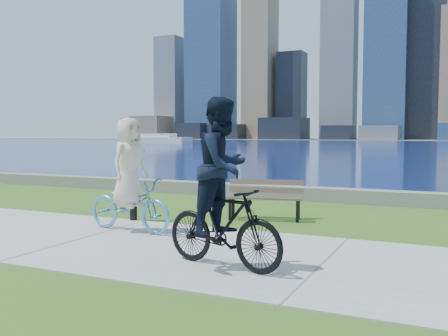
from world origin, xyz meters
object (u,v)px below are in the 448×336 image
at_px(park_bench, 265,195).
at_px(bollard_lamp, 133,184).
at_px(cyclist_woman, 129,189).
at_px(cyclist_man, 223,197).

bearing_deg(park_bench, bollard_lamp, -163.63).
distance_m(cyclist_woman, cyclist_man, 2.95).
height_order(bollard_lamp, cyclist_man, cyclist_man).
bearing_deg(bollard_lamp, park_bench, 29.51).
xyz_separation_m(bollard_lamp, cyclist_man, (3.13, -2.45, 0.21)).
relative_size(bollard_lamp, cyclist_woman, 0.64).
bearing_deg(park_bench, cyclist_man, -90.91).
distance_m(park_bench, cyclist_woman, 2.86).
bearing_deg(bollard_lamp, cyclist_woman, -57.96).
bearing_deg(cyclist_man, cyclist_woman, 71.23).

